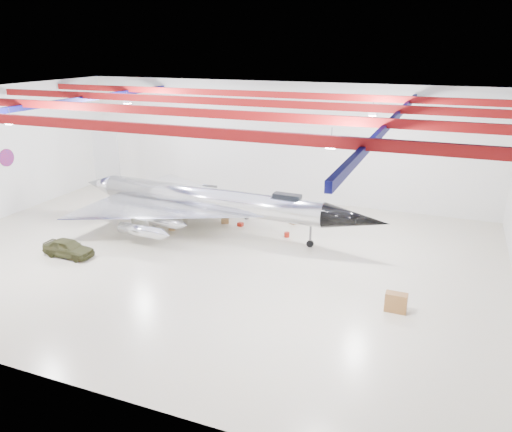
% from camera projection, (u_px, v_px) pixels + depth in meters
% --- Properties ---
extents(floor, '(40.00, 40.00, 0.00)m').
position_uv_depth(floor, '(207.00, 255.00, 35.43)').
color(floor, beige).
rests_on(floor, ground).
extents(wall_back, '(40.00, 0.00, 40.00)m').
position_uv_depth(wall_back, '(278.00, 142.00, 46.81)').
color(wall_back, silver).
rests_on(wall_back, floor).
extents(ceiling, '(40.00, 40.00, 0.00)m').
position_uv_depth(ceiling, '(201.00, 97.00, 31.84)').
color(ceiling, '#0A0F38').
rests_on(ceiling, wall_back).
extents(ceiling_structure, '(39.50, 29.50, 1.08)m').
position_uv_depth(ceiling_structure, '(201.00, 107.00, 32.06)').
color(ceiling_structure, maroon).
rests_on(ceiling_structure, ceiling).
extents(wall_roundel, '(0.10, 1.50, 1.50)m').
position_uv_depth(wall_roundel, '(7.00, 158.00, 42.52)').
color(wall_roundel, '#B21414').
rests_on(wall_roundel, wall_left).
extents(jet_aircraft, '(26.35, 15.69, 7.18)m').
position_uv_depth(jet_aircraft, '(208.00, 202.00, 39.33)').
color(jet_aircraft, silver).
rests_on(jet_aircraft, floor).
extents(jeep, '(3.78, 1.57, 1.28)m').
position_uv_depth(jeep, '(68.00, 248.00, 34.97)').
color(jeep, '#38391C').
rests_on(jeep, floor).
extents(desk, '(1.22, 0.62, 1.11)m').
position_uv_depth(desk, '(396.00, 302.00, 27.77)').
color(desk, brown).
rests_on(desk, floor).
extents(crate_ply, '(0.61, 0.55, 0.36)m').
position_uv_depth(crate_ply, '(172.00, 228.00, 40.07)').
color(crate_ply, olive).
rests_on(crate_ply, floor).
extents(toolbox_red, '(0.49, 0.42, 0.30)m').
position_uv_depth(toolbox_red, '(240.00, 224.00, 40.96)').
color(toolbox_red, '#A31C10').
rests_on(toolbox_red, floor).
extents(parts_bin, '(0.69, 0.63, 0.39)m').
position_uv_depth(parts_bin, '(293.00, 222.00, 41.48)').
color(parts_bin, olive).
rests_on(parts_bin, floor).
extents(tool_chest, '(0.48, 0.48, 0.37)m').
position_uv_depth(tool_chest, '(287.00, 235.00, 38.65)').
color(tool_chest, '#A31C10').
rests_on(tool_chest, floor).
extents(oil_barrel, '(0.76, 0.69, 0.44)m').
position_uv_depth(oil_barrel, '(225.00, 221.00, 41.62)').
color(oil_barrel, olive).
rests_on(oil_barrel, floor).
extents(spares_box, '(0.39, 0.39, 0.35)m').
position_uv_depth(spares_box, '(247.00, 217.00, 42.65)').
color(spares_box, '#59595B').
rests_on(spares_box, floor).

